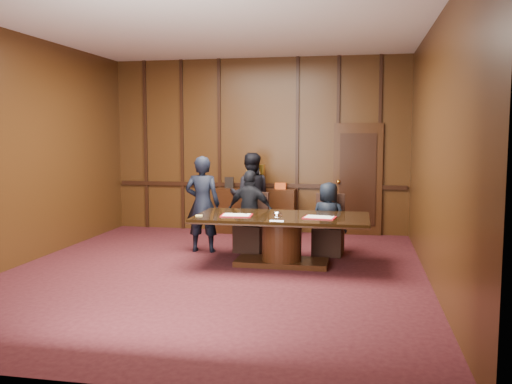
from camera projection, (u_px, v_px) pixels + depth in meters
room at (218, 153)px, 7.67m from camera, size 7.00×7.04×3.50m
sideboard at (256, 209)px, 10.87m from camera, size 1.60×0.45×1.54m
conference_table at (282, 232)px, 8.20m from camera, size 2.62×1.32×0.76m
folder_left at (237, 215)px, 8.16m from camera, size 0.48×0.36×0.02m
folder_right at (319, 217)px, 7.95m from camera, size 0.50×0.38×0.02m
inkstand at (277, 216)px, 7.73m from camera, size 0.20×0.14×0.12m
notepad at (199, 216)px, 8.12m from camera, size 0.11×0.08×0.01m
chair_left at (252, 234)px, 9.20m from camera, size 0.56×0.56×0.99m
chair_right at (328, 237)px, 8.96m from camera, size 0.52×0.52×0.99m
signatory_left at (250, 211)px, 9.08m from camera, size 0.86×0.49×1.39m
signatory_right at (328, 219)px, 8.85m from camera, size 0.68×0.54×1.21m
witness_left at (202, 204)px, 9.11m from camera, size 0.61×0.42×1.62m
witness_right at (250, 195)px, 10.33m from camera, size 0.89×0.74×1.63m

